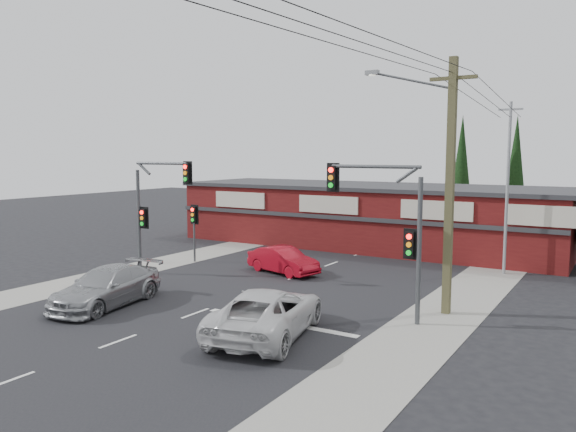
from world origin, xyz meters
The scene contains 18 objects.
ground centered at (0.00, 0.00, 0.00)m, with size 120.00×120.00×0.00m, color black.
road_strip centered at (0.00, 5.00, 0.01)m, with size 14.00×70.00×0.01m, color black.
verge_left centered at (-8.50, 5.00, 0.01)m, with size 3.00×70.00×0.02m, color gray.
verge_right centered at (8.50, 5.00, 0.01)m, with size 3.00×70.00×0.02m, color gray.
stop_line centered at (3.50, -1.50, 0.01)m, with size 6.50×0.35×0.01m, color silver.
white_suv centered at (3.92, -2.97, 0.83)m, with size 2.76×5.99×1.66m, color silver.
silver_suv centered at (-3.95, -3.28, 0.80)m, with size 2.24×5.50×1.60m, color #9DA0A3.
red_sedan centered at (-1.07, 6.04, 0.70)m, with size 1.48×4.26×1.40m, color #9C0917.
lane_dashes centered at (0.00, -2.25, 0.02)m, with size 0.12×33.11×0.01m.
shop_building centered at (-0.99, 16.99, 2.13)m, with size 27.30×8.40×4.22m.
conifer_near centered at (3.50, 24.00, 5.48)m, with size 1.80×1.80×9.25m.
conifer_far centered at (7.00, 26.00, 5.48)m, with size 1.80×1.80×9.25m.
traffic_mast_left centered at (-6.43, 2.00, 3.93)m, with size 3.77×0.27×5.97m.
traffic_mast_right centered at (6.86, 1.00, 3.95)m, with size 3.96×0.27×5.97m.
pedestal_signal centered at (-7.20, 6.01, 2.41)m, with size 0.55×0.27×3.38m.
utility_pole centered at (8.36, 2.99, 5.40)m, with size 4.38×0.59×10.00m.
steel_pole centered at (9.00, 12.00, 4.70)m, with size 1.20×0.16×9.00m.
power_lines centered at (8.47, -2.47, 9.04)m, with size 2.01×29.00×1.22m.
Camera 1 is at (14.55, -18.84, 6.33)m, focal length 35.00 mm.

